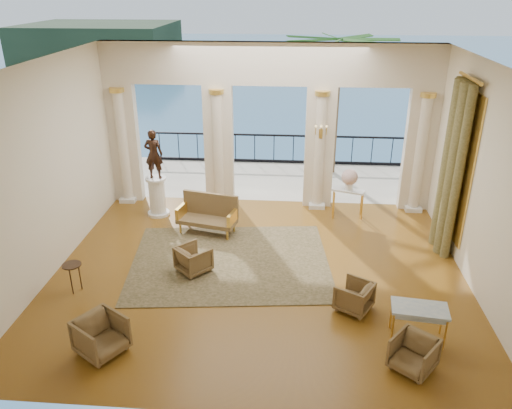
# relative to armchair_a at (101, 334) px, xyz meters

# --- Properties ---
(floor) EXTENTS (9.00, 9.00, 0.00)m
(floor) POSITION_rel_armchair_a_xyz_m (2.51, 2.80, -0.38)
(floor) COLOR #4D2F0F
(floor) RESTS_ON ground
(room_walls) EXTENTS (9.00, 9.00, 9.00)m
(room_walls) POSITION_rel_armchair_a_xyz_m (2.51, 1.68, 2.50)
(room_walls) COLOR white
(room_walls) RESTS_ON ground
(arcade) EXTENTS (9.00, 0.56, 4.50)m
(arcade) POSITION_rel_armchair_a_xyz_m (2.51, 6.62, 2.20)
(arcade) COLOR beige
(arcade) RESTS_ON ground
(terrace) EXTENTS (10.00, 3.60, 0.10)m
(terrace) POSITION_rel_armchair_a_xyz_m (2.51, 8.60, -0.43)
(terrace) COLOR #A79A89
(terrace) RESTS_ON ground
(balustrade) EXTENTS (9.00, 0.06, 1.03)m
(balustrade) POSITION_rel_armchair_a_xyz_m (2.51, 10.20, 0.03)
(balustrade) COLOR black
(balustrade) RESTS_ON terrace
(palm_tree) EXTENTS (2.00, 2.00, 4.50)m
(palm_tree) POSITION_rel_armchair_a_xyz_m (4.51, 9.40, 3.71)
(palm_tree) COLOR #4C3823
(palm_tree) RESTS_ON terrace
(headland) EXTENTS (22.00, 18.00, 6.00)m
(headland) POSITION_rel_armchair_a_xyz_m (-27.49, 72.80, -3.38)
(headland) COLOR black
(headland) RESTS_ON sea
(sea) EXTENTS (160.00, 160.00, 0.00)m
(sea) POSITION_rel_armchair_a_xyz_m (2.51, 62.80, -6.38)
(sea) COLOR #24507B
(sea) RESTS_ON ground
(curtain) EXTENTS (0.33, 1.40, 4.09)m
(curtain) POSITION_rel_armchair_a_xyz_m (6.79, 4.30, 1.64)
(curtain) COLOR brown
(curtain) RESTS_ON ground
(window_frame) EXTENTS (0.04, 1.60, 3.40)m
(window_frame) POSITION_rel_armchair_a_xyz_m (6.98, 4.30, 1.72)
(window_frame) COLOR gold
(window_frame) RESTS_ON room_walls
(wall_sconce) EXTENTS (0.30, 0.11, 0.33)m
(wall_sconce) POSITION_rel_armchair_a_xyz_m (3.91, 6.31, 1.85)
(wall_sconce) COLOR gold
(wall_sconce) RESTS_ON arcade
(rug) EXTENTS (4.83, 3.94, 0.02)m
(rug) POSITION_rel_armchair_a_xyz_m (1.83, 3.21, -0.37)
(rug) COLOR #2D3016
(rug) RESTS_ON ground
(armchair_a) EXTENTS (0.99, 1.00, 0.76)m
(armchair_a) POSITION_rel_armchair_a_xyz_m (0.00, 0.00, 0.00)
(armchair_a) COLOR #433019
(armchair_a) RESTS_ON ground
(armchair_b) EXTENTS (0.89, 0.88, 0.67)m
(armchair_b) POSITION_rel_armchair_a_xyz_m (5.28, 0.00, -0.05)
(armchair_b) COLOR #433019
(armchair_b) RESTS_ON ground
(armchair_c) EXTENTS (0.83, 0.84, 0.65)m
(armchair_c) POSITION_rel_armchair_a_xyz_m (4.47, 1.60, -0.06)
(armchair_c) COLOR #433019
(armchair_c) RESTS_ON ground
(armchair_d) EXTENTS (0.89, 0.88, 0.67)m
(armchair_d) POSITION_rel_armchair_a_xyz_m (1.07, 2.76, -0.05)
(armchair_d) COLOR #433019
(armchair_d) RESTS_ON ground
(settee) EXTENTS (1.60, 0.96, 0.99)m
(settee) POSITION_rel_armchair_a_xyz_m (1.08, 4.72, 0.11)
(settee) COLOR #433019
(settee) RESTS_ON ground
(game_table) EXTENTS (1.03, 0.65, 0.67)m
(game_table) POSITION_rel_armchair_a_xyz_m (5.51, 0.80, 0.22)
(game_table) COLOR #92A9BC
(game_table) RESTS_ON ground
(pedestal) EXTENTS (0.59, 0.59, 1.09)m
(pedestal) POSITION_rel_armchair_a_xyz_m (-0.47, 5.61, 0.14)
(pedestal) COLOR silver
(pedestal) RESTS_ON ground
(statue) EXTENTS (0.49, 0.33, 1.33)m
(statue) POSITION_rel_armchair_a_xyz_m (-0.47, 5.61, 1.37)
(statue) COLOR black
(statue) RESTS_ON pedestal
(console_table) EXTENTS (0.91, 0.60, 0.81)m
(console_table) POSITION_rel_armchair_a_xyz_m (4.71, 5.85, 0.29)
(console_table) COLOR silver
(console_table) RESTS_ON ground
(urn) EXTENTS (0.43, 0.43, 0.58)m
(urn) POSITION_rel_armchair_a_xyz_m (4.71, 5.85, 0.76)
(urn) COLOR white
(urn) RESTS_ON console_table
(side_table) EXTENTS (0.39, 0.39, 0.63)m
(side_table) POSITION_rel_armchair_a_xyz_m (-1.25, 1.80, 0.16)
(side_table) COLOR black
(side_table) RESTS_ON ground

